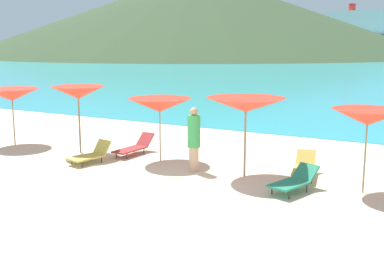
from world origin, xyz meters
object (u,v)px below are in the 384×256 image
object	(u,v)px
umbrella_3	(246,105)
umbrella_4	(368,117)
lounge_chair_1	(294,180)
lounge_chair_3	(134,147)
lounge_chair_0	(91,154)
cruise_ship	(363,33)
umbrella_1	(78,93)
lounge_chair_5	(304,167)
umbrella_0	(12,95)
umbrella_2	(160,105)
beachgoer_1	(194,138)

from	to	relation	value
umbrella_3	umbrella_4	world-z (taller)	umbrella_3
lounge_chair_1	lounge_chair_3	xyz separation A→B (m)	(-5.94, 1.44, -0.03)
lounge_chair_0	lounge_chair_3	bearing A→B (deg)	82.97
lounge_chair_3	cruise_ship	world-z (taller)	cruise_ship
umbrella_1	lounge_chair_5	distance (m)	7.81
umbrella_3	lounge_chair_3	distance (m)	4.71
umbrella_0	lounge_chair_0	distance (m)	4.59
umbrella_0	umbrella_4	world-z (taller)	umbrella_4
umbrella_0	lounge_chair_1	xyz separation A→B (m)	(10.74, -0.60, -1.56)
umbrella_3	lounge_chair_3	world-z (taller)	umbrella_3
lounge_chair_5	umbrella_0	bearing A→B (deg)	174.17
umbrella_0	umbrella_3	distance (m)	9.10
umbrella_4	lounge_chair_0	xyz separation A→B (m)	(-8.05, -0.92, -1.66)
lounge_chair_0	lounge_chair_1	xyz separation A→B (m)	(6.50, 0.13, 0.03)
umbrella_0	umbrella_2	size ratio (longest dim) A/B	1.01
umbrella_0	lounge_chair_3	distance (m)	5.13
umbrella_2	lounge_chair_1	xyz separation A→B (m)	(4.68, -1.09, -1.50)
umbrella_1	cruise_ship	world-z (taller)	cruise_ship
umbrella_4	umbrella_3	bearing A→B (deg)	-178.82
umbrella_2	lounge_chair_3	size ratio (longest dim) A/B	1.19
lounge_chair_5	cruise_ship	distance (m)	207.18
umbrella_2	lounge_chair_3	world-z (taller)	umbrella_2
umbrella_0	umbrella_1	bearing A→B (deg)	2.91
umbrella_1	lounge_chair_0	world-z (taller)	umbrella_1
lounge_chair_1	cruise_ship	distance (m)	208.65
umbrella_1	lounge_chair_0	bearing A→B (deg)	-36.27
lounge_chair_1	beachgoer_1	world-z (taller)	beachgoer_1
lounge_chair_5	lounge_chair_3	bearing A→B (deg)	169.72
umbrella_4	lounge_chair_0	distance (m)	8.27
beachgoer_1	lounge_chair_5	bearing A→B (deg)	-23.02
umbrella_0	umbrella_3	world-z (taller)	umbrella_3
umbrella_4	lounge_chair_5	size ratio (longest dim) A/B	1.31
umbrella_3	lounge_chair_0	bearing A→B (deg)	-169.99
umbrella_1	beachgoer_1	distance (m)	4.67
umbrella_4	lounge_chair_0	size ratio (longest dim) A/B	1.47
lounge_chair_0	beachgoer_1	size ratio (longest dim) A/B	0.77
lounge_chair_3	umbrella_3	bearing A→B (deg)	-5.23
lounge_chair_3	umbrella_2	bearing A→B (deg)	-11.39
umbrella_3	lounge_chair_0	xyz separation A→B (m)	(-4.86, -0.86, -1.77)
umbrella_1	umbrella_2	distance (m)	3.06
umbrella_2	cruise_ship	size ratio (longest dim) A/B	0.05
beachgoer_1	lounge_chair_3	bearing A→B (deg)	121.79
lounge_chair_0	lounge_chair_1	distance (m)	6.50
umbrella_0	lounge_chair_5	bearing A→B (deg)	4.69
umbrella_4	lounge_chair_0	world-z (taller)	umbrella_4
umbrella_0	umbrella_3	size ratio (longest dim) A/B	0.87
umbrella_1	lounge_chair_3	distance (m)	2.62
lounge_chair_1	umbrella_2	bearing A→B (deg)	-175.37
umbrella_1	umbrella_0	bearing A→B (deg)	-177.09
umbrella_2	lounge_chair_1	distance (m)	5.04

